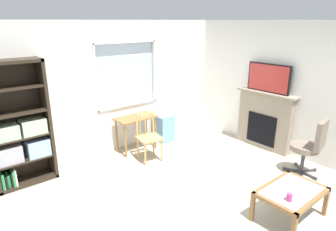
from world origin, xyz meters
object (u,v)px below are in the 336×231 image
(office_chair, at_px, (311,145))
(tv, at_px, (269,78))
(bookshelf, at_px, (19,132))
(wooden_chair, at_px, (148,137))
(fireplace, at_px, (265,120))
(sippy_cup, at_px, (289,197))
(plastic_drawer_unit, at_px, (163,128))
(coffee_table, at_px, (291,194))
(desk_under_window, at_px, (136,123))

(office_chair, bearing_deg, tv, 69.97)
(bookshelf, relative_size, tv, 2.22)
(wooden_chair, relative_size, fireplace, 0.72)
(wooden_chair, bearing_deg, bookshelf, 162.74)
(tv, height_order, sippy_cup, tv)
(wooden_chair, xyz_separation_m, plastic_drawer_unit, (0.81, 0.56, -0.17))
(wooden_chair, distance_m, tv, 2.59)
(wooden_chair, distance_m, coffee_table, 2.64)
(desk_under_window, bearing_deg, tv, -36.73)
(fireplace, xyz_separation_m, coffee_table, (-1.77, -1.57, -0.23))
(desk_under_window, xyz_separation_m, fireplace, (2.10, -1.56, 0.02))
(bookshelf, distance_m, fireplace, 4.52)
(office_chair, bearing_deg, sippy_cup, -162.45)
(tv, xyz_separation_m, coffee_table, (-1.75, -1.57, -1.10))
(desk_under_window, bearing_deg, plastic_drawer_unit, 3.87)
(wooden_chair, height_order, fireplace, fireplace)
(plastic_drawer_unit, height_order, office_chair, office_chair)
(bookshelf, bearing_deg, fireplace, -21.71)
(tv, relative_size, coffee_table, 0.99)
(fireplace, distance_m, sippy_cup, 2.61)
(coffee_table, distance_m, sippy_cup, 0.28)
(bookshelf, height_order, desk_under_window, bookshelf)
(desk_under_window, distance_m, sippy_cup, 3.22)
(sippy_cup, bearing_deg, bookshelf, 123.22)
(fireplace, relative_size, tv, 1.40)
(fireplace, distance_m, tv, 0.87)
(desk_under_window, bearing_deg, wooden_chair, -97.66)
(desk_under_window, relative_size, plastic_drawer_unit, 1.41)
(plastic_drawer_unit, distance_m, coffee_table, 3.20)
(bookshelf, xyz_separation_m, sippy_cup, (2.18, -3.33, -0.40))
(wooden_chair, relative_size, tv, 1.00)
(desk_under_window, distance_m, coffee_table, 3.15)
(fireplace, height_order, office_chair, fireplace)
(wooden_chair, distance_m, plastic_drawer_unit, 1.00)
(desk_under_window, height_order, tv, tv)
(wooden_chair, relative_size, coffee_table, 1.00)
(plastic_drawer_unit, height_order, fireplace, fireplace)
(wooden_chair, bearing_deg, office_chair, -51.83)
(bookshelf, height_order, fireplace, bookshelf)
(fireplace, bearing_deg, coffee_table, -138.54)
(bookshelf, relative_size, fireplace, 1.58)
(desk_under_window, bearing_deg, fireplace, -36.49)
(plastic_drawer_unit, relative_size, fireplace, 0.46)
(bookshelf, relative_size, office_chair, 1.99)
(desk_under_window, height_order, sippy_cup, desk_under_window)
(plastic_drawer_unit, relative_size, coffee_table, 0.64)
(tv, xyz_separation_m, sippy_cup, (-2.00, -1.66, -0.99))
(wooden_chair, xyz_separation_m, sippy_cup, (0.16, -2.70, 0.00))
(fireplace, bearing_deg, office_chair, -110.81)
(office_chair, distance_m, coffee_table, 1.40)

